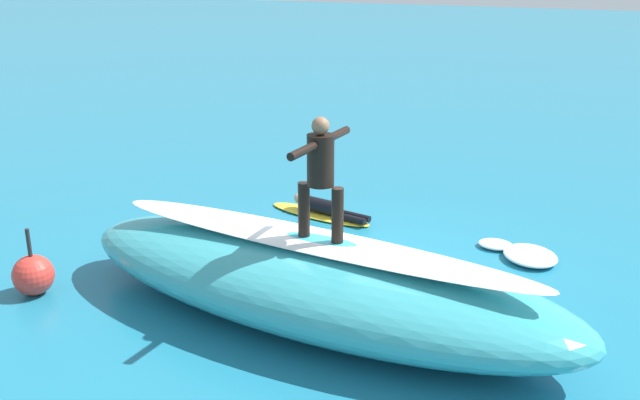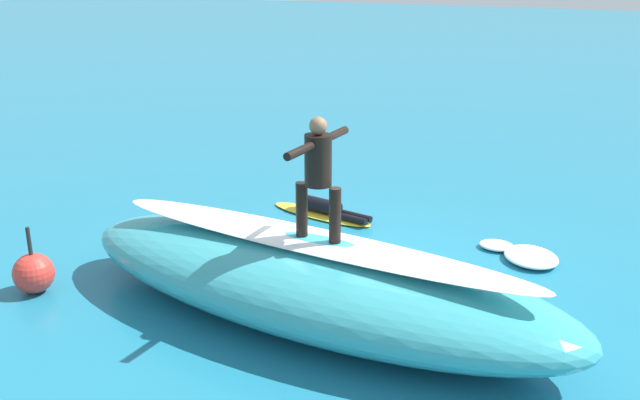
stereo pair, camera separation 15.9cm
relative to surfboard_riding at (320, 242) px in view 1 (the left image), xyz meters
name	(u,v)px [view 1 (the left image)]	position (x,y,z in m)	size (l,w,h in m)	color
ground_plane	(364,275)	(-0.03, -1.60, -1.15)	(120.00, 120.00, 0.00)	teal
wave_crest	(313,281)	(0.11, -0.01, -0.60)	(7.48, 2.45, 1.11)	teal
wave_foam_lip	(313,240)	(0.11, -0.01, 0.00)	(6.36, 0.86, 0.08)	white
surfboard_riding	(320,242)	(0.00, 0.00, 0.00)	(1.98, 0.51, 0.09)	#33B2D1
surfer_riding	(321,169)	(0.00, 0.00, 0.99)	(0.64, 1.54, 1.62)	black
surfboard_paddling	(320,214)	(1.69, -3.74, -1.12)	(2.20, 0.56, 0.06)	yellow
surfer_paddling	(325,207)	(1.57, -3.72, -0.96)	(1.64, 0.56, 0.30)	black
buoy_marker	(33,275)	(4.14, 0.98, -0.85)	(0.60, 0.60, 1.02)	red
foam_patch_near	(530,256)	(-2.28, -3.23, -1.07)	(0.97, 0.83, 0.17)	white
foam_patch_mid	(496,244)	(-1.67, -3.53, -1.09)	(0.59, 0.47, 0.12)	white
foam_patch_far	(474,275)	(-1.61, -2.17, -1.09)	(0.63, 0.41, 0.12)	white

